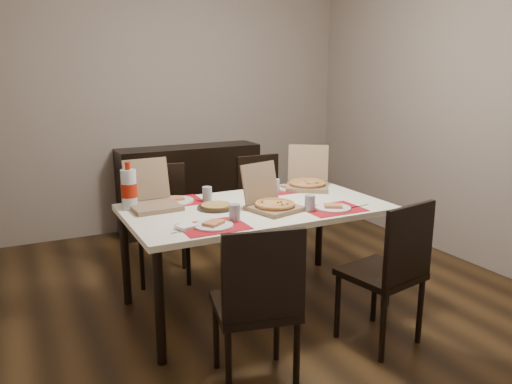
% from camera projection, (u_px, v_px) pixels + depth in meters
% --- Properties ---
extents(ground, '(3.80, 4.00, 0.02)m').
position_uv_depth(ground, '(267.00, 290.00, 3.93)').
color(ground, '#3D2812').
rests_on(ground, ground).
extents(room_walls, '(3.84, 4.02, 2.62)m').
position_uv_depth(room_walls, '(242.00, 63.00, 3.90)').
color(room_walls, gray).
rests_on(room_walls, ground).
extents(sideboard, '(1.50, 0.40, 0.90)m').
position_uv_depth(sideboard, '(190.00, 188.00, 5.37)').
color(sideboard, black).
rests_on(sideboard, ground).
extents(dining_table, '(1.80, 1.00, 0.75)m').
position_uv_depth(dining_table, '(256.00, 215.00, 3.52)').
color(dining_table, white).
rests_on(dining_table, ground).
extents(chair_near_left, '(0.50, 0.50, 0.93)m').
position_uv_depth(chair_near_left, '(258.00, 302.00, 2.57)').
color(chair_near_left, black).
rests_on(chair_near_left, ground).
extents(chair_near_right, '(0.49, 0.49, 0.93)m').
position_uv_depth(chair_near_right, '(391.00, 268.00, 3.02)').
color(chair_near_right, black).
rests_on(chair_near_right, ground).
extents(chair_far_left, '(0.50, 0.50, 0.93)m').
position_uv_depth(chair_far_left, '(162.00, 217.00, 4.09)').
color(chair_far_left, black).
rests_on(chair_far_left, ground).
extents(chair_far_right, '(0.43, 0.43, 0.93)m').
position_uv_depth(chair_far_right, '(264.00, 203.00, 4.53)').
color(chair_far_right, black).
rests_on(chair_far_right, ground).
extents(setting_near_left, '(0.47, 0.30, 0.11)m').
position_uv_depth(setting_near_left, '(216.00, 222.00, 3.05)').
color(setting_near_left, '#B10B18').
rests_on(setting_near_left, dining_table).
extents(setting_near_right, '(0.49, 0.30, 0.11)m').
position_uv_depth(setting_near_right, '(327.00, 207.00, 3.40)').
color(setting_near_right, '#B10B18').
rests_on(setting_near_right, dining_table).
extents(setting_far_left, '(0.49, 0.30, 0.11)m').
position_uv_depth(setting_far_left, '(180.00, 199.00, 3.60)').
color(setting_far_left, '#B10B18').
rests_on(setting_far_left, dining_table).
extents(setting_far_right, '(0.47, 0.30, 0.11)m').
position_uv_depth(setting_far_right, '(286.00, 188.00, 3.96)').
color(setting_far_right, '#B10B18').
rests_on(setting_far_right, dining_table).
extents(napkin_loose, '(0.16, 0.16, 0.02)m').
position_uv_depth(napkin_loose, '(253.00, 207.00, 3.44)').
color(napkin_loose, white).
rests_on(napkin_loose, dining_table).
extents(pizza_box_center, '(0.38, 0.41, 0.31)m').
position_uv_depth(pizza_box_center, '(272.00, 202.00, 3.39)').
color(pizza_box_center, brown).
rests_on(pizza_box_center, dining_table).
extents(pizza_box_right, '(0.48, 0.49, 0.33)m').
position_uv_depth(pizza_box_right, '(307.00, 181.00, 4.04)').
color(pizza_box_right, brown).
rests_on(pizza_box_right, dining_table).
extents(pizza_box_left, '(0.34, 0.37, 0.32)m').
position_uv_depth(pizza_box_left, '(152.00, 199.00, 3.45)').
color(pizza_box_left, brown).
rests_on(pizza_box_left, dining_table).
extents(faina_plate, '(0.26, 0.26, 0.03)m').
position_uv_depth(faina_plate, '(216.00, 207.00, 3.43)').
color(faina_plate, black).
rests_on(faina_plate, dining_table).
extents(dip_bowl, '(0.11, 0.11, 0.03)m').
position_uv_depth(dip_bowl, '(257.00, 198.00, 3.68)').
color(dip_bowl, white).
rests_on(dip_bowl, dining_table).
extents(soda_bottle, '(0.11, 0.11, 0.33)m').
position_uv_depth(soda_bottle, '(129.00, 189.00, 3.40)').
color(soda_bottle, silver).
rests_on(soda_bottle, dining_table).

